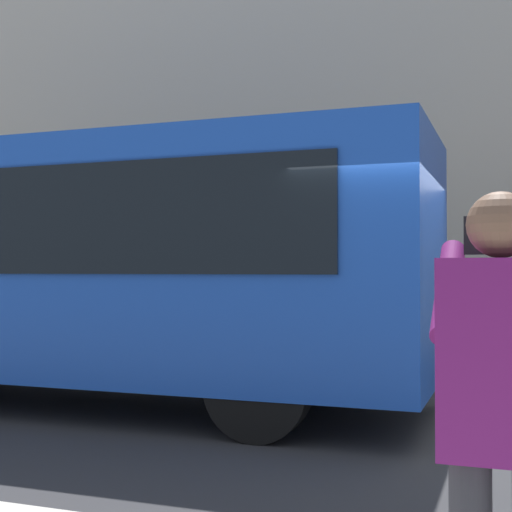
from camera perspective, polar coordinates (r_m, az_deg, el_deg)
name	(u,v)px	position (r m, az deg, el deg)	size (l,w,h in m)	color
ground_plane	(444,434)	(7.38, 14.74, -13.52)	(60.00, 60.00, 0.00)	#2B2B2D
building_facade_far	(478,36)	(14.66, 17.21, 16.40)	(28.00, 1.55, 12.00)	beige
red_bus	(55,262)	(9.05, -15.72, -0.48)	(9.05, 2.54, 3.08)	#1947AD
pedestrian_photographer	(503,407)	(2.53, 19.04, -11.30)	(0.53, 0.52, 1.70)	#2D2D33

